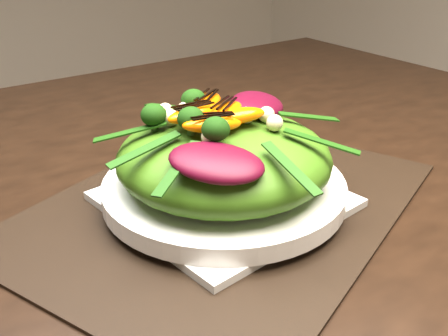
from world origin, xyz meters
TOP-DOWN VIEW (x-y plane):
  - dining_table at (0.00, 0.00)m, footprint 1.60×0.90m
  - placemat at (0.08, -0.17)m, footprint 0.56×0.50m
  - plate_base at (0.08, -0.17)m, footprint 0.25×0.25m
  - salad_bowl at (0.08, -0.17)m, footprint 0.33×0.33m
  - lettuce_mound at (0.08, -0.17)m, footprint 0.28×0.28m
  - radicchio_leaf at (0.14, -0.15)m, footprint 0.11×0.10m
  - orange_segment at (0.07, -0.16)m, footprint 0.06×0.03m
  - broccoli_floret at (0.02, -0.13)m, footprint 0.04×0.04m
  - macadamia_nut at (0.09, -0.22)m, footprint 0.02×0.02m
  - balsamic_drizzle at (0.07, -0.16)m, footprint 0.05×0.01m

SIDE VIEW (x-z plane):
  - dining_table at x=0.00m, z-range 0.35..1.10m
  - placemat at x=0.08m, z-range 0.75..0.75m
  - plate_base at x=0.08m, z-range 0.75..0.76m
  - salad_bowl at x=0.08m, z-range 0.76..0.78m
  - lettuce_mound at x=0.08m, z-range 0.77..0.85m
  - radicchio_leaf at x=0.14m, z-range 0.85..0.87m
  - macadamia_nut at x=0.09m, z-range 0.85..0.87m
  - orange_segment at x=0.07m, z-range 0.85..0.87m
  - broccoli_floret at x=0.02m, z-range 0.84..0.88m
  - balsamic_drizzle at x=0.07m, z-range 0.87..0.87m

